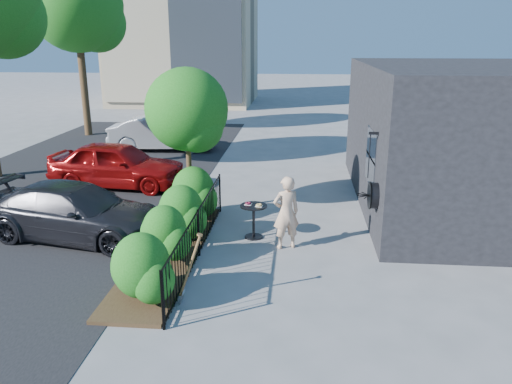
# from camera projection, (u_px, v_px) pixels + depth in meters

# --- Properties ---
(ground) EXTENTS (120.00, 120.00, 0.00)m
(ground) POSITION_uv_depth(u_px,v_px,m) (266.00, 258.00, 11.12)
(ground) COLOR gray
(ground) RESTS_ON ground
(shop_building) EXTENTS (6.22, 9.00, 4.00)m
(shop_building) POSITION_uv_depth(u_px,v_px,m) (467.00, 136.00, 14.34)
(shop_building) COLOR black
(shop_building) RESTS_ON ground
(fence) EXTENTS (0.05, 6.05, 1.10)m
(fence) POSITION_uv_depth(u_px,v_px,m) (199.00, 232.00, 11.09)
(fence) COLOR black
(fence) RESTS_ON ground
(planting_bed) EXTENTS (1.30, 6.00, 0.08)m
(planting_bed) POSITION_uv_depth(u_px,v_px,m) (169.00, 253.00, 11.30)
(planting_bed) COLOR #382616
(planting_bed) RESTS_ON ground
(shrubs) EXTENTS (1.10, 5.60, 1.24)m
(shrubs) POSITION_uv_depth(u_px,v_px,m) (173.00, 224.00, 11.19)
(shrubs) COLOR #1A6116
(shrubs) RESTS_ON ground
(patio_tree) EXTENTS (2.20, 2.20, 3.94)m
(patio_tree) POSITION_uv_depth(u_px,v_px,m) (189.00, 115.00, 13.12)
(patio_tree) COLOR #3F2B19
(patio_tree) RESTS_ON ground
(street) EXTENTS (9.00, 30.00, 0.01)m
(street) POSITION_uv_depth(u_px,v_px,m) (34.00, 206.00, 14.58)
(street) COLOR black
(street) RESTS_ON ground
(street_tree_far) EXTENTS (4.40, 4.40, 8.28)m
(street_tree_far) POSITION_uv_depth(u_px,v_px,m) (77.00, 11.00, 23.51)
(street_tree_far) COLOR #3F2B19
(street_tree_far) RESTS_ON ground
(cafe_table) EXTENTS (0.66, 0.66, 0.89)m
(cafe_table) POSITION_uv_depth(u_px,v_px,m) (254.00, 215.00, 12.11)
(cafe_table) COLOR black
(cafe_table) RESTS_ON ground
(woman) EXTENTS (0.74, 0.61, 1.73)m
(woman) POSITION_uv_depth(u_px,v_px,m) (286.00, 213.00, 11.44)
(woman) COLOR #E0B391
(woman) RESTS_ON ground
(shovel) EXTENTS (0.49, 0.19, 1.43)m
(shovel) POSITION_uv_depth(u_px,v_px,m) (189.00, 273.00, 9.05)
(shovel) COLOR brown
(shovel) RESTS_ON ground
(car_red) EXTENTS (4.54, 2.18, 1.50)m
(car_red) POSITION_uv_depth(u_px,v_px,m) (117.00, 164.00, 16.29)
(car_red) COLOR maroon
(car_red) RESTS_ON ground
(car_silver) EXTENTS (4.62, 1.88, 1.49)m
(car_silver) POSITION_uv_depth(u_px,v_px,m) (163.00, 133.00, 21.66)
(car_silver) COLOR #A3A3A8
(car_silver) RESTS_ON ground
(car_darkgrey) EXTENTS (4.86, 2.64, 1.34)m
(car_darkgrey) POSITION_uv_depth(u_px,v_px,m) (76.00, 212.00, 12.08)
(car_darkgrey) COLOR black
(car_darkgrey) RESTS_ON ground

